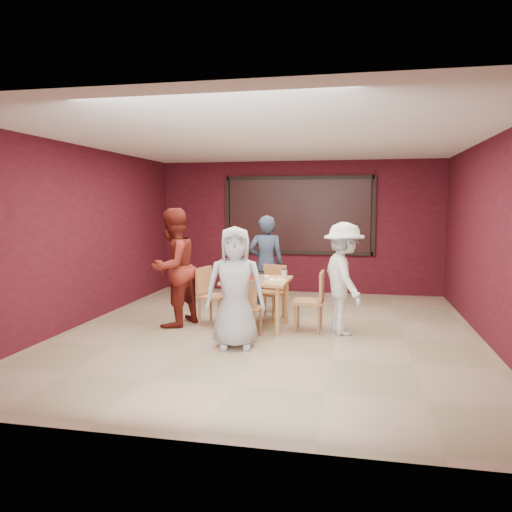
% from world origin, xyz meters
% --- Properties ---
extents(floor, '(7.00, 7.00, 0.00)m').
position_xyz_m(floor, '(0.00, 0.00, 0.00)').
color(floor, tan).
rests_on(floor, ground).
extents(window_blinds, '(3.00, 0.02, 1.50)m').
position_xyz_m(window_blinds, '(0.00, 3.45, 1.65)').
color(window_blinds, black).
extents(dining_table, '(0.98, 0.98, 0.91)m').
position_xyz_m(dining_table, '(-0.24, 0.21, 0.67)').
color(dining_table, tan).
rests_on(dining_table, floor).
extents(chair_front, '(0.44, 0.44, 0.87)m').
position_xyz_m(chair_front, '(-0.28, -0.48, 0.49)').
color(chair_front, '#A2693F').
rests_on(chair_front, floor).
extents(chair_back, '(0.55, 0.55, 0.89)m').
position_xyz_m(chair_back, '(-0.14, 0.89, 0.50)').
color(chair_back, '#A2693F').
rests_on(chair_back, floor).
extents(chair_left, '(0.53, 0.53, 0.90)m').
position_xyz_m(chair_left, '(-1.01, 0.32, 0.51)').
color(chair_left, '#A2693F').
rests_on(chair_left, floor).
extents(chair_right, '(0.45, 0.45, 0.90)m').
position_xyz_m(chair_right, '(0.62, 0.17, 0.51)').
color(chair_right, '#A2693F').
rests_on(chair_right, floor).
extents(diner_front, '(0.88, 0.68, 1.61)m').
position_xyz_m(diner_front, '(-0.32, -0.88, 0.80)').
color(diner_front, '#ADADAD').
rests_on(diner_front, floor).
extents(diner_back, '(0.67, 0.50, 1.70)m').
position_xyz_m(diner_back, '(-0.32, 1.39, 0.85)').
color(diner_back, '#2A354B').
rests_on(diner_back, floor).
extents(diner_left, '(0.94, 1.07, 1.83)m').
position_xyz_m(diner_left, '(-1.55, 0.10, 0.92)').
color(diner_left, maroon).
rests_on(diner_left, floor).
extents(diner_right, '(0.95, 1.20, 1.63)m').
position_xyz_m(diner_right, '(1.06, 0.13, 0.82)').
color(diner_right, silver).
rests_on(diner_right, floor).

